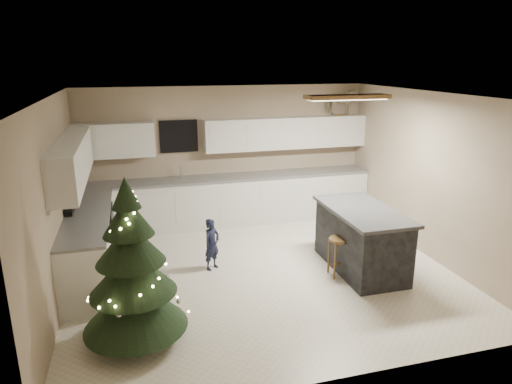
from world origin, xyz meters
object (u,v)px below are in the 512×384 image
(bar_stool, at_px, (339,247))
(island, at_px, (361,239))
(toddler, at_px, (212,244))
(christmas_tree, at_px, (133,277))
(rocking_horse, at_px, (341,102))

(bar_stool, bearing_deg, island, 15.90)
(bar_stool, distance_m, toddler, 1.89)
(toddler, bearing_deg, island, -52.16)
(christmas_tree, xyz_separation_m, toddler, (1.15, 1.58, -0.39))
(christmas_tree, bearing_deg, island, 16.68)
(christmas_tree, xyz_separation_m, rocking_horse, (4.14, 3.60, 1.48))
(island, relative_size, toddler, 2.14)
(toddler, bearing_deg, bar_stool, -58.93)
(island, bearing_deg, christmas_tree, -163.32)
(island, height_order, rocking_horse, rocking_horse)
(island, relative_size, rocking_horse, 2.70)
(island, height_order, toddler, island)
(island, distance_m, rocking_horse, 3.26)
(toddler, height_order, rocking_horse, rocking_horse)
(christmas_tree, distance_m, toddler, 2.00)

